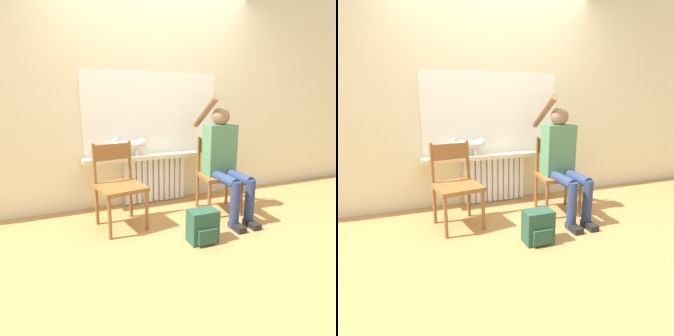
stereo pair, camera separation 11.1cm
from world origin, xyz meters
TOP-DOWN VIEW (x-y plane):
  - ground_plane at (0.00, 0.00)m, footprint 12.00×12.00m
  - wall_with_window at (0.00, 1.23)m, footprint 7.00×0.06m
  - radiator at (-0.00, 1.15)m, footprint 0.80×0.08m
  - windowsill at (0.00, 1.09)m, footprint 1.76×0.22m
  - window_glass at (0.00, 1.20)m, footprint 1.69×0.01m
  - chair_left at (-0.58, 0.60)m, footprint 0.50×0.50m
  - chair_right at (0.58, 0.60)m, footprint 0.49×0.49m
  - person at (0.57, 0.47)m, footprint 0.36×1.01m
  - cat at (-0.33, 1.06)m, footprint 0.54×0.11m
  - backpack at (0.05, -0.03)m, footprint 0.26×0.20m

SIDE VIEW (x-z plane):
  - ground_plane at x=0.00m, z-range 0.00..0.00m
  - backpack at x=0.05m, z-range 0.00..0.30m
  - radiator at x=0.00m, z-range 0.00..0.58m
  - chair_left at x=-0.58m, z-range 0.02..0.88m
  - chair_right at x=0.58m, z-range 0.02..0.88m
  - windowsill at x=0.00m, z-range 0.58..0.63m
  - person at x=0.57m, z-range -0.01..1.33m
  - cat at x=-0.33m, z-range 0.65..0.87m
  - window_glass at x=0.00m, z-range 0.63..1.59m
  - wall_with_window at x=0.00m, z-range 0.00..2.70m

